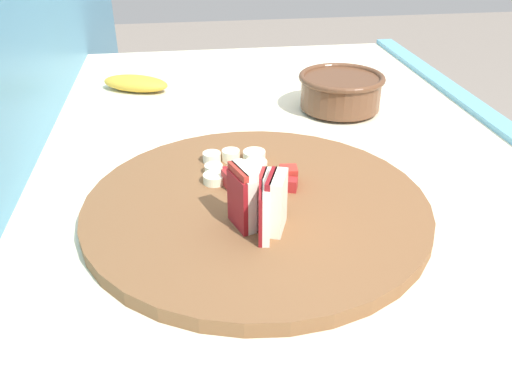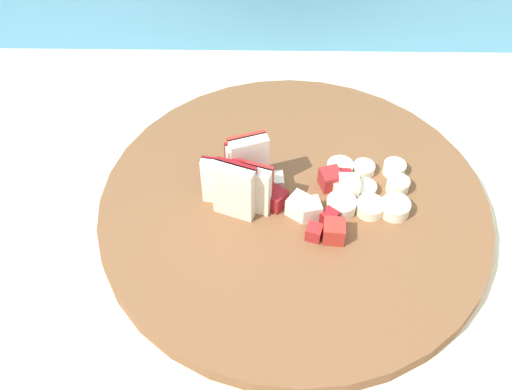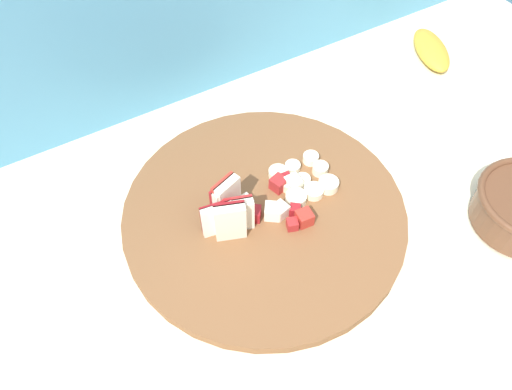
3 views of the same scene
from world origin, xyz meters
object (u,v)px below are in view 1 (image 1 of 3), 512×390
Objects in this scene: apple_wedge_fan at (258,202)px; banana_peel at (136,83)px; banana_slice_rows at (238,167)px; cutting_board at (256,207)px; apple_dice_pile at (258,184)px; ceramic_bowl at (341,90)px.

apple_wedge_fan is 0.52m from banana_peel.
banana_slice_rows is at bearing 3.01° from apple_wedge_fan.
cutting_board is 4.61× the size of banana_slice_rows.
banana_slice_rows is (0.05, 0.02, -0.00)m from apple_dice_pile.
apple_dice_pile reaches higher than cutting_board.
apple_wedge_fan is 0.13m from banana_slice_rows.
apple_wedge_fan is 0.40m from ceramic_bowl.
apple_wedge_fan is at bearing 173.55° from cutting_board.
apple_dice_pile is 0.06m from banana_slice_rows.
banana_peel is (0.37, 0.15, -0.01)m from banana_slice_rows.
apple_dice_pile is 0.46m from banana_peel.
cutting_board is 4.03× the size of apple_dice_pile.
banana_slice_rows is 0.40m from banana_peel.
ceramic_bowl is 0.37m from banana_peel.
cutting_board is 0.48m from banana_peel.
apple_wedge_fan reaches higher than banana_peel.
ceramic_bowl is 1.13× the size of banana_peel.
cutting_board is at bearing -170.29° from banana_slice_rows.
banana_slice_rows is (0.13, 0.01, -0.02)m from apple_wedge_fan.
apple_dice_pile is 0.33m from ceramic_bowl.
cutting_board is at bearing -160.52° from banana_peel.
cutting_board is 0.07m from apple_wedge_fan.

